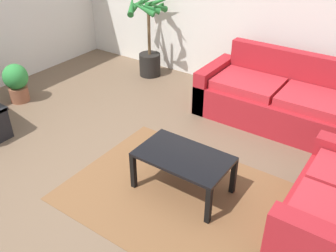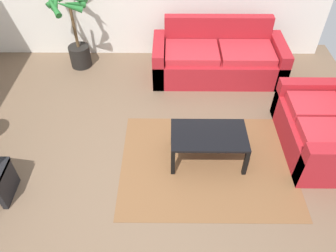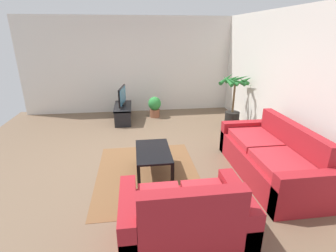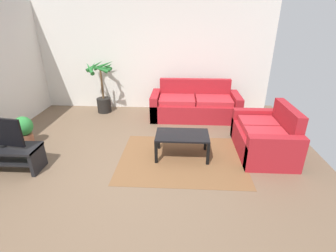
{
  "view_description": "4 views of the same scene",
  "coord_description": "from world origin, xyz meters",
  "px_view_note": "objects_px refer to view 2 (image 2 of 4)",
  "views": [
    {
      "loc": [
        2.32,
        -2.12,
        2.59
      ],
      "look_at": [
        0.44,
        0.6,
        0.55
      ],
      "focal_mm": 39.51,
      "sensor_mm": 36.0,
      "label": 1
    },
    {
      "loc": [
        0.29,
        -2.42,
        3.26
      ],
      "look_at": [
        0.26,
        0.51,
        0.46
      ],
      "focal_mm": 34.92,
      "sensor_mm": 36.0,
      "label": 2
    },
    {
      "loc": [
        4.52,
        0.13,
        2.26
      ],
      "look_at": [
        0.35,
        0.69,
        0.7
      ],
      "focal_mm": 27.06,
      "sensor_mm": 36.0,
      "label": 3
    },
    {
      "loc": [
        0.74,
        -3.53,
        2.34
      ],
      "look_at": [
        0.5,
        0.57,
        0.51
      ],
      "focal_mm": 26.46,
      "sensor_mm": 36.0,
      "label": 4
    }
  ],
  "objects_px": {
    "couch_loveseat": "(323,130)",
    "potted_palm": "(75,34)",
    "coffee_table": "(209,138)",
    "couch_main": "(218,59)"
  },
  "relations": [
    {
      "from": "couch_main",
      "to": "couch_loveseat",
      "type": "height_order",
      "value": "same"
    },
    {
      "from": "couch_loveseat",
      "to": "potted_palm",
      "type": "distance_m",
      "value": 4.08
    },
    {
      "from": "couch_main",
      "to": "couch_loveseat",
      "type": "bearing_deg",
      "value": -54.11
    },
    {
      "from": "coffee_table",
      "to": "potted_palm",
      "type": "height_order",
      "value": "potted_palm"
    },
    {
      "from": "couch_main",
      "to": "coffee_table",
      "type": "height_order",
      "value": "couch_main"
    },
    {
      "from": "couch_main",
      "to": "coffee_table",
      "type": "bearing_deg",
      "value": -99.25
    },
    {
      "from": "coffee_table",
      "to": "potted_palm",
      "type": "distance_m",
      "value": 3.01
    },
    {
      "from": "couch_loveseat",
      "to": "potted_palm",
      "type": "bearing_deg",
      "value": 151.58
    },
    {
      "from": "couch_main",
      "to": "couch_loveseat",
      "type": "xyz_separation_m",
      "value": [
        1.2,
        -1.66,
        -0.01
      ]
    },
    {
      "from": "couch_main",
      "to": "coffee_table",
      "type": "relative_size",
      "value": 2.29
    }
  ]
}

